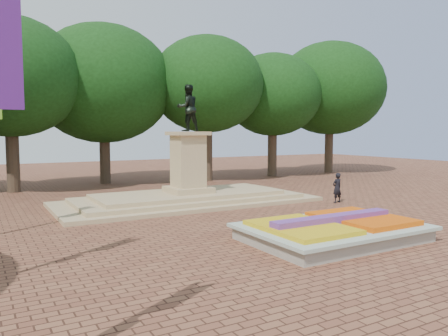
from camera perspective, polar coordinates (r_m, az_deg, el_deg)
ground at (r=17.21m, az=6.87°, el=-8.33°), size 90.00×90.00×0.00m
flower_bed at (r=16.30m, az=14.07°, el=-7.82°), size 6.30×4.30×0.91m
monument at (r=23.85m, az=-4.69°, el=-2.50°), size 14.00×6.00×6.40m
tree_row_back at (r=33.89m, az=-8.44°, el=9.41°), size 44.80×8.80×10.43m
pedestrian at (r=24.74m, az=14.56°, el=-2.52°), size 0.61×0.41×1.64m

